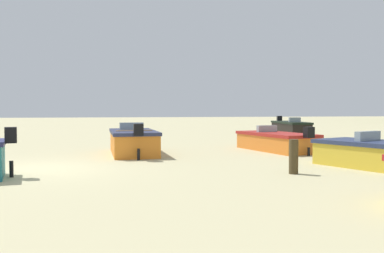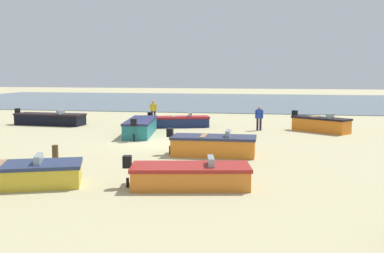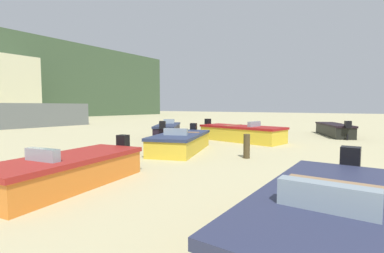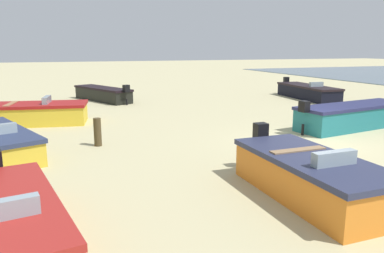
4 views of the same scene
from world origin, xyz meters
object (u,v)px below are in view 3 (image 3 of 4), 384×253
at_px(boat_black_10, 168,131).
at_px(boat_orange_1, 69,170).
at_px(boat_orange_6, 334,228).
at_px(boat_yellow_9, 181,142).
at_px(boat_black_3, 334,130).
at_px(boat_yellow_0, 241,133).
at_px(mooring_post_near_water, 247,146).

bearing_deg(boat_black_10, boat_orange_1, -96.57).
xyz_separation_m(boat_orange_6, boat_yellow_9, (5.76, 6.85, -0.07)).
height_order(boat_orange_1, boat_black_3, boat_black_3).
relative_size(boat_yellow_0, boat_orange_1, 1.20).
xyz_separation_m(boat_yellow_9, boat_black_10, (3.47, 3.73, 0.04)).
distance_m(boat_black_3, boat_black_10, 11.06).
height_order(boat_black_3, mooring_post_near_water, boat_black_3).
distance_m(boat_yellow_0, boat_black_3, 7.25).
bearing_deg(boat_yellow_9, boat_orange_1, 78.46).
relative_size(boat_orange_6, boat_black_10, 0.98).
relative_size(boat_black_3, boat_black_10, 1.15).
bearing_deg(boat_orange_6, mooring_post_near_water, -58.18).
bearing_deg(mooring_post_near_water, boat_orange_6, -147.17).
relative_size(boat_yellow_0, boat_orange_6, 1.26).
relative_size(boat_black_10, mooring_post_near_water, 4.61).
xyz_separation_m(boat_orange_1, boat_black_10, (9.26, 4.70, 0.06)).
bearing_deg(boat_yellow_0, boat_orange_6, 40.18).
distance_m(boat_black_3, boat_orange_6, 16.83).
bearing_deg(boat_orange_1, boat_black_3, -112.67).
bearing_deg(mooring_post_near_water, boat_orange_1, 160.69).
distance_m(boat_orange_1, boat_yellow_9, 5.87).
xyz_separation_m(boat_orange_1, boat_black_3, (16.68, -3.50, 0.03)).
bearing_deg(mooring_post_near_water, boat_yellow_9, 92.46).
height_order(boat_black_10, mooring_post_near_water, boat_black_10).
bearing_deg(mooring_post_near_water, boat_yellow_0, 27.55).
distance_m(boat_black_3, boat_yellow_9, 11.78).
distance_m(boat_orange_1, boat_black_10, 10.38).
bearing_deg(boat_orange_6, boat_yellow_0, -60.43).
relative_size(boat_black_3, mooring_post_near_water, 5.28).
distance_m(boat_yellow_9, mooring_post_near_water, 3.05).
height_order(boat_yellow_0, boat_black_10, boat_yellow_0).
height_order(boat_yellow_0, mooring_post_near_water, boat_yellow_0).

